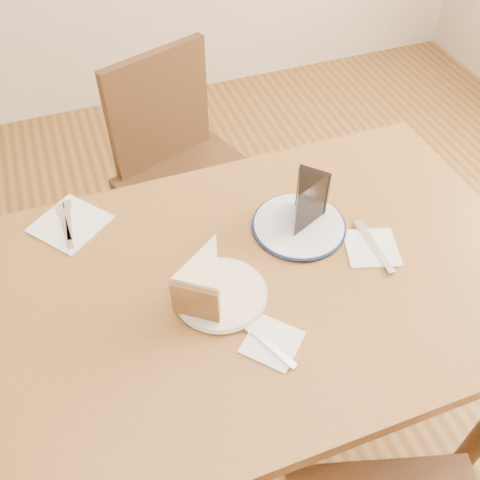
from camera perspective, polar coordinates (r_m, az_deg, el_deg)
name	(u,v)px	position (r m, az deg, el deg)	size (l,w,h in m)	color
ground	(261,418)	(1.84, 2.21, -18.48)	(4.00, 4.00, 0.00)	#513315
table	(268,300)	(1.28, 3.05, -6.39)	(1.20, 0.80, 0.75)	brown
chair_far	(188,176)	(1.84, -5.55, 6.84)	(0.56, 0.56, 0.88)	black
plate_cream	(220,294)	(1.15, -2.10, -5.77)	(0.19, 0.19, 0.01)	white
plate_navy	(299,226)	(1.29, 6.29, 1.52)	(0.22, 0.22, 0.01)	white
carrot_cake	(207,275)	(1.12, -3.55, -3.80)	(0.10, 0.14, 0.09)	beige
chocolate_cake	(304,205)	(1.25, 6.85, 3.74)	(0.07, 0.10, 0.12)	black
napkin_cream	(272,342)	(1.09, 3.46, -10.85)	(0.10, 0.10, 0.00)	white
napkin_navy	(372,248)	(1.28, 13.85, -0.79)	(0.12, 0.12, 0.00)	white
napkin_spare	(70,224)	(1.36, -17.66, 1.68)	(0.15, 0.15, 0.00)	white
fork_cream	(269,345)	(1.08, 3.16, -11.08)	(0.01, 0.14, 0.00)	silver
knife_navy	(374,246)	(1.28, 14.15, -0.63)	(0.02, 0.17, 0.00)	silver
fork_spare	(68,220)	(1.37, -17.83, 2.02)	(0.01, 0.14, 0.00)	silver
knife_spare	(65,226)	(1.35, -18.14, 1.39)	(0.01, 0.16, 0.00)	silver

